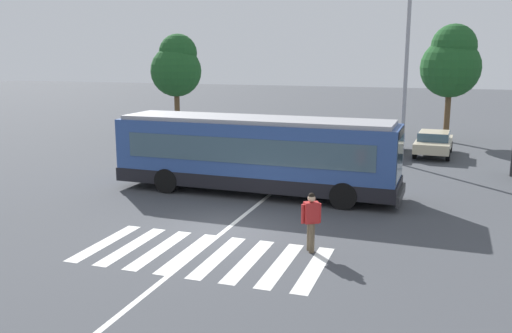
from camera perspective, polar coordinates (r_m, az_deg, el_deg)
The scene contains 13 objects.
ground_plane at distance 17.57m, azimuth -3.39°, elevation -6.66°, with size 160.00×160.00×0.00m, color #424449.
city_transit_bus at distance 21.84m, azimuth -0.07°, elevation 1.28°, with size 11.50×2.79×3.06m.
pedestrian_crossing_street at distance 15.54m, azimuth 5.75°, elevation -5.42°, with size 0.52×0.42×1.72m.
parked_car_white at distance 33.63m, azimuth -1.05°, elevation 3.50°, with size 1.91×4.52×1.35m.
parked_car_teal at distance 32.27m, azimuth 3.45°, elevation 3.14°, with size 2.23×4.65×1.35m.
parked_car_red at distance 31.89m, azimuth 8.02°, elevation 2.94°, with size 2.30×4.67×1.35m.
parked_car_blue at distance 31.83m, azimuth 13.13°, elevation 2.74°, with size 2.03×4.58×1.35m.
parked_car_champagne at distance 31.77m, azimuth 18.00°, elevation 2.46°, with size 2.04×4.59×1.35m.
twin_arm_street_lamp at distance 28.28m, azimuth 15.49°, elevation 12.53°, with size 4.22×0.32×10.22m.
background_tree_left at distance 37.68m, azimuth -8.25°, elevation 10.29°, with size 3.40×3.40×6.86m.
background_tree_right at distance 36.92m, azimuth 19.66°, elevation 10.22°, with size 3.72×3.72×7.37m.
crosswalk_painted_stripes at distance 15.57m, azimuth -5.54°, elevation -9.14°, with size 6.80×3.33×0.01m.
lane_center_line at distance 19.34m, azimuth -1.04°, elevation -4.92°, with size 0.16×24.00×0.01m, color silver.
Camera 1 is at (6.33, -15.44, 5.50)m, focal length 38.46 mm.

